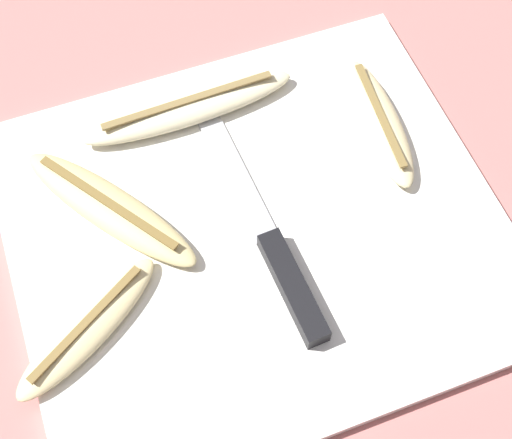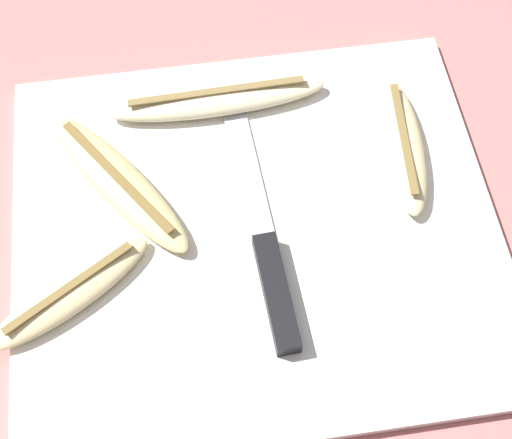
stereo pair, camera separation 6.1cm
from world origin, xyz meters
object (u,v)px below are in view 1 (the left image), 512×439
(banana_soft_right, at_px, (379,121))
(banana_spotted_left, at_px, (110,208))
(knife, at_px, (278,259))
(banana_pale_long, at_px, (189,107))
(banana_ripe_center, at_px, (88,327))

(banana_soft_right, xyz_separation_m, banana_spotted_left, (-0.26, -0.00, -0.00))
(banana_spotted_left, bearing_deg, banana_soft_right, 0.56)
(knife, distance_m, banana_pale_long, 0.18)
(knife, xyz_separation_m, banana_ripe_center, (-0.16, -0.00, 0.00))
(banana_soft_right, relative_size, banana_spotted_left, 0.86)
(knife, height_order, banana_ripe_center, same)
(banana_spotted_left, bearing_deg, knife, -38.42)
(knife, bearing_deg, banana_soft_right, 32.29)
(banana_ripe_center, bearing_deg, banana_spotted_left, 65.93)
(banana_soft_right, distance_m, banana_spotted_left, 0.26)
(banana_pale_long, height_order, banana_ripe_center, banana_pale_long)
(knife, bearing_deg, banana_ripe_center, 178.20)
(banana_spotted_left, xyz_separation_m, banana_ripe_center, (-0.04, -0.10, -0.00))
(banana_pale_long, height_order, banana_spotted_left, same)
(banana_soft_right, xyz_separation_m, banana_ripe_center, (-0.30, -0.10, -0.00))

